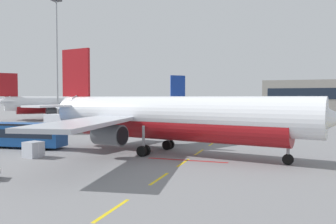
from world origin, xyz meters
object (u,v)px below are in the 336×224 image
airliner_mid_left (62,105)px  apron_light_mast_near (57,48)px  fuel_service_truck (61,123)px  airliner_far_right (219,105)px  apron_shuttle_bus (17,133)px  airliner_foreground (168,117)px  uld_cargo_container (33,150)px

airliner_mid_left → apron_light_mast_near: apron_light_mast_near is taller
airliner_mid_left → fuel_service_truck: (23.29, -32.61, -2.39)m
airliner_mid_left → apron_light_mast_near: size_ratio=1.11×
airliner_far_right → apron_shuttle_bus: bearing=-101.2°
airliner_foreground → fuel_service_truck: airliner_foreground is taller
fuel_service_truck → apron_light_mast_near: apron_light_mast_near is taller
fuel_service_truck → apron_light_mast_near: size_ratio=0.27×
airliner_far_right → fuel_service_truck: (-18.83, -48.99, -2.27)m
uld_cargo_container → apron_light_mast_near: 46.04m
uld_cargo_container → apron_light_mast_near: apron_light_mast_near is taller
airliner_mid_left → airliner_far_right: (42.12, 16.38, -0.12)m
fuel_service_truck → uld_cargo_container: 24.73m
airliner_far_right → fuel_service_truck: size_ratio=4.03×
airliner_far_right → apron_shuttle_bus: size_ratio=2.43×
apron_light_mast_near → airliner_mid_left: bearing=123.5°
fuel_service_truck → uld_cargo_container: size_ratio=3.95×
apron_shuttle_bus → uld_cargo_container: apron_shuttle_bus is taller
airliner_foreground → apron_light_mast_near: size_ratio=1.25×
apron_shuttle_bus → fuel_service_truck: (-5.89, 16.63, -0.10)m
airliner_mid_left → fuel_service_truck: 40.14m
apron_light_mast_near → apron_shuttle_bus: bearing=-61.1°
airliner_foreground → airliner_far_right: (-5.70, 63.94, -0.04)m
airliner_mid_left → uld_cargo_container: 64.79m
airliner_mid_left → apron_shuttle_bus: (29.18, -49.24, -2.28)m
airliner_far_right → uld_cargo_container: (-6.54, -70.44, -3.11)m
airliner_mid_left → airliner_far_right: 45.19m
airliner_foreground → airliner_mid_left: airliner_mid_left is taller
fuel_service_truck → airliner_far_right: bearing=69.0°
airliner_mid_left → uld_cargo_container: size_ratio=16.46×
uld_cargo_container → apron_light_mast_near: bearing=123.3°
airliner_far_right → apron_light_mast_near: bearing=-131.2°
airliner_foreground → airliner_far_right: bearing=95.1°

